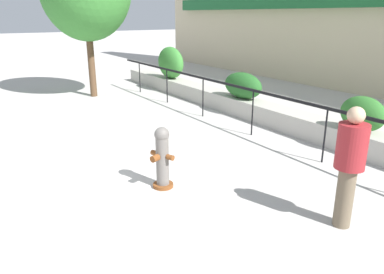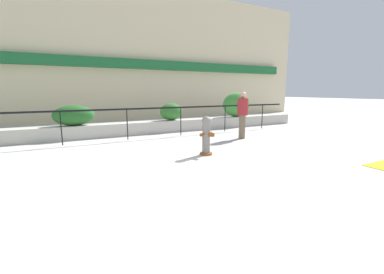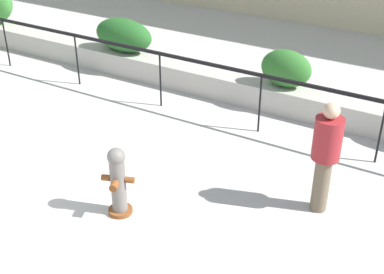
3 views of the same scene
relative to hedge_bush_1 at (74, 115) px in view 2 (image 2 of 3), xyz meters
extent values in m
plane|color=#BCB7B2|center=(1.69, -6.00, -0.88)|extent=(120.00, 120.00, 0.00)
cube|color=beige|center=(1.69, 6.00, 3.12)|extent=(30.00, 1.00, 8.00)
cube|color=#195B2D|center=(1.69, 5.32, 2.48)|extent=(27.00, 0.36, 0.56)
cube|color=#B7B2A8|center=(1.69, 0.00, -0.63)|extent=(18.00, 0.70, 0.50)
cube|color=black|center=(1.69, -1.10, 0.24)|extent=(15.00, 0.05, 0.06)
cylinder|color=black|center=(-0.45, -1.10, -0.30)|extent=(0.04, 0.04, 1.15)
cylinder|color=black|center=(1.69, -1.10, -0.30)|extent=(0.04, 0.04, 1.15)
cylinder|color=black|center=(3.83, -1.10, -0.30)|extent=(0.04, 0.04, 1.15)
cylinder|color=black|center=(5.98, -1.10, -0.30)|extent=(0.04, 0.04, 1.15)
cylinder|color=black|center=(8.12, -1.10, -0.30)|extent=(0.04, 0.04, 1.15)
ellipsoid|color=#235B23|center=(0.00, 0.00, 0.00)|extent=(1.45, 0.70, 0.75)
ellipsoid|color=#2D6B28|center=(3.88, 0.00, -0.01)|extent=(1.01, 0.58, 0.74)
ellipsoid|color=#387F33|center=(7.42, 0.00, 0.22)|extent=(1.59, 0.63, 1.19)
cylinder|color=brown|center=(3.09, -4.35, -0.85)|extent=(0.45, 0.45, 0.06)
cylinder|color=slate|center=(3.09, -4.35, -0.39)|extent=(0.28, 0.28, 0.85)
sphere|color=slate|center=(3.09, -4.35, 0.08)|extent=(0.25, 0.25, 0.25)
cylinder|color=brown|center=(3.16, -4.52, -0.29)|extent=(0.15, 0.17, 0.11)
cylinder|color=brown|center=(2.93, -4.41, -0.29)|extent=(0.15, 0.13, 0.09)
cylinder|color=brown|center=(3.26, -4.29, -0.29)|extent=(0.15, 0.13, 0.09)
cylinder|color=brown|center=(5.56, -2.82, -0.44)|extent=(0.33, 0.33, 0.88)
cylinder|color=maroon|center=(5.56, -2.82, 0.31)|extent=(0.55, 0.55, 0.62)
sphere|color=#D6AD89|center=(5.56, -2.82, 0.74)|extent=(0.23, 0.23, 0.23)
camera|label=1|loc=(8.34, -7.12, 1.98)|focal=35.00mm
camera|label=2|loc=(-0.49, -10.37, 0.88)|focal=24.00mm
camera|label=3|loc=(7.13, -9.23, 3.95)|focal=50.00mm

